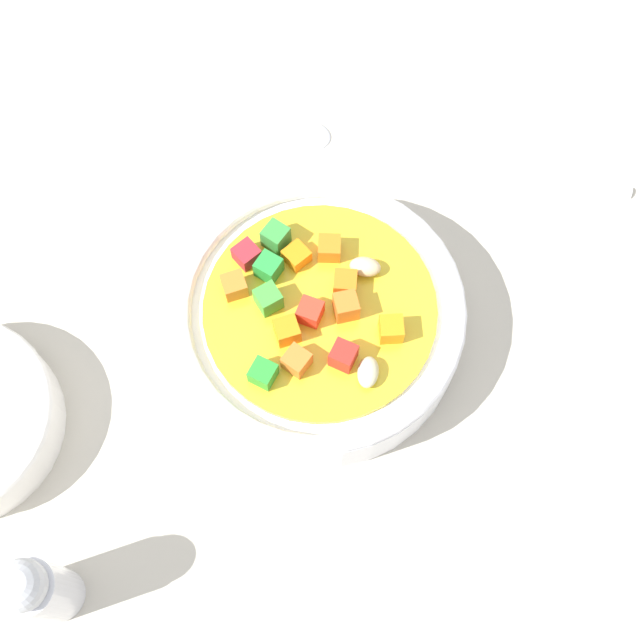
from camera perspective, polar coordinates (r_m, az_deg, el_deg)
The scene contains 4 objects.
ground_plane at distance 52.10cm, azimuth 0.00°, elevation -1.29°, with size 140.00×140.00×2.00cm, color #BAB2A0.
soup_bowl_main at distance 48.97cm, azimuth -0.02°, elevation 0.11°, with size 16.74×16.74×5.48cm.
spoon at distance 57.05cm, azimuth 7.83°, elevation 11.07°, with size 15.22×20.05×0.89cm.
pepper_shaker at distance 46.23cm, azimuth -18.66°, elevation -17.00°, with size 2.86×2.86×7.67cm.
Camera 1 is at (-12.41, -13.74, 47.70)cm, focal length 47.04 mm.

